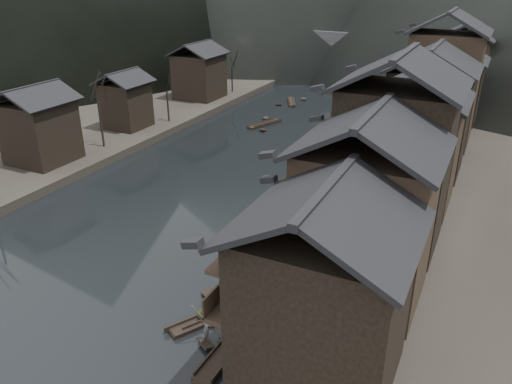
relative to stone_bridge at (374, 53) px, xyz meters
The scene contains 12 objects.
water 72.18m from the stone_bridge, 90.00° to the right, with size 300.00×300.00×0.00m, color black.
left_bank 47.64m from the stone_bridge, 137.56° to the right, with size 40.00×200.00×1.20m, color #2D2823.
stilt_houses 55.82m from the stone_bridge, 71.92° to the right, with size 9.00×67.60×16.65m.
left_houses 55.79m from the stone_bridge, 111.56° to the right, with size 8.10×53.20×8.73m.
bare_trees 61.17m from the stone_bridge, 106.14° to the right, with size 4.00×61.27×8.00m.
moored_sampans 49.17m from the stone_bridge, 75.81° to the right, with size 2.66×67.23×0.47m.
midriver_boats 25.84m from the stone_bridge, 103.02° to the right, with size 6.64×29.88×0.45m.
stone_bridge is the anchor object (origin of this frame).
hero_sampan 77.09m from the stone_bridge, 83.38° to the right, with size 3.58×5.28×0.44m.
cargo_heap 76.82m from the stone_bridge, 83.46° to the right, with size 1.22×1.60×0.73m, color black.
boatman 78.82m from the stone_bridge, 82.83° to the right, with size 0.56×0.37×1.53m, color #555557.
bamboo_pole 78.76m from the stone_bridge, 82.68° to the right, with size 0.06×0.06×4.09m, color #8C7A51.
Camera 1 is at (22.74, -25.82, 20.41)m, focal length 35.00 mm.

